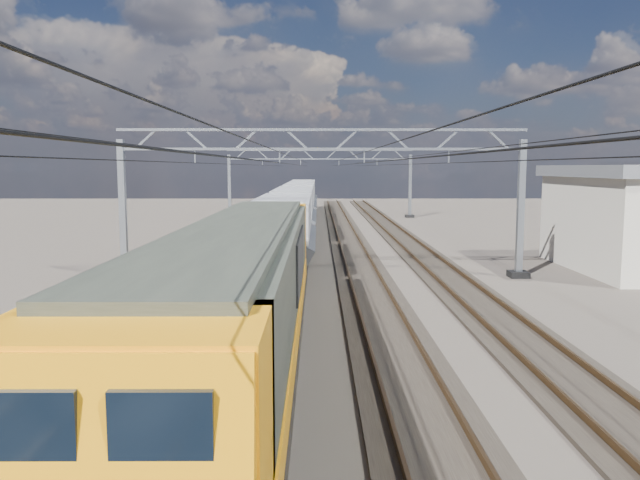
{
  "coord_description": "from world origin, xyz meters",
  "views": [
    {
      "loc": [
        -0.19,
        -25.68,
        5.3
      ],
      "look_at": [
        -0.11,
        -0.92,
        2.4
      ],
      "focal_mm": 35.0,
      "sensor_mm": 36.0,
      "label": 1
    }
  ],
  "objects_px": {
    "catenary_gantry_far": "(320,180)",
    "hopper_wagon_fourth": "(303,193)",
    "hopper_wagon_mid": "(294,208)",
    "hopper_wagon_third": "(300,199)",
    "locomotive": "(244,290)",
    "catenary_gantry_mid": "(322,197)",
    "hopper_wagon_lead": "(284,226)"
  },
  "relations": [
    {
      "from": "catenary_gantry_far",
      "to": "hopper_wagon_fourth",
      "type": "bearing_deg",
      "value": 101.81
    },
    {
      "from": "catenary_gantry_far",
      "to": "hopper_wagon_mid",
      "type": "distance_m",
      "value": 19.01
    },
    {
      "from": "hopper_wagon_mid",
      "to": "hopper_wagon_third",
      "type": "xyz_separation_m",
      "value": [
        0.0,
        14.2,
        0.0
      ]
    },
    {
      "from": "locomotive",
      "to": "hopper_wagon_fourth",
      "type": "relative_size",
      "value": 1.62
    },
    {
      "from": "hopper_wagon_third",
      "to": "hopper_wagon_fourth",
      "type": "xyz_separation_m",
      "value": [
        0.0,
        14.2,
        0.0
      ]
    },
    {
      "from": "catenary_gantry_mid",
      "to": "catenary_gantry_far",
      "type": "distance_m",
      "value": 36.0
    },
    {
      "from": "hopper_wagon_third",
      "to": "catenary_gantry_far",
      "type": "bearing_deg",
      "value": 66.65
    },
    {
      "from": "catenary_gantry_mid",
      "to": "locomotive",
      "type": "height_order",
      "value": "catenary_gantry_mid"
    },
    {
      "from": "locomotive",
      "to": "hopper_wagon_fourth",
      "type": "bearing_deg",
      "value": 90.0
    },
    {
      "from": "catenary_gantry_mid",
      "to": "catenary_gantry_far",
      "type": "bearing_deg",
      "value": 90.0
    },
    {
      "from": "hopper_wagon_mid",
      "to": "hopper_wagon_third",
      "type": "relative_size",
      "value": 1.0
    },
    {
      "from": "catenary_gantry_mid",
      "to": "hopper_wagon_fourth",
      "type": "bearing_deg",
      "value": 92.51
    },
    {
      "from": "catenary_gantry_far",
      "to": "hopper_wagon_mid",
      "type": "height_order",
      "value": "catenary_gantry_far"
    },
    {
      "from": "catenary_gantry_far",
      "to": "hopper_wagon_third",
      "type": "relative_size",
      "value": 1.53
    },
    {
      "from": "hopper_wagon_mid",
      "to": "hopper_wagon_fourth",
      "type": "bearing_deg",
      "value": 90.0
    },
    {
      "from": "catenary_gantry_mid",
      "to": "catenary_gantry_far",
      "type": "relative_size",
      "value": 1.0
    },
    {
      "from": "hopper_wagon_fourth",
      "to": "locomotive",
      "type": "bearing_deg",
      "value": -90.0
    },
    {
      "from": "hopper_wagon_mid",
      "to": "hopper_wagon_fourth",
      "type": "xyz_separation_m",
      "value": [
        0.0,
        28.4,
        0.0
      ]
    },
    {
      "from": "catenary_gantry_far",
      "to": "hopper_wagon_third",
      "type": "xyz_separation_m",
      "value": [
        -2.0,
        -4.63,
        -1.67
      ]
    },
    {
      "from": "catenary_gantry_far",
      "to": "locomotive",
      "type": "relative_size",
      "value": 0.94
    },
    {
      "from": "catenary_gantry_far",
      "to": "hopper_wagon_lead",
      "type": "bearing_deg",
      "value": -93.47
    },
    {
      "from": "hopper_wagon_mid",
      "to": "hopper_wagon_fourth",
      "type": "relative_size",
      "value": 1.0
    },
    {
      "from": "catenary_gantry_mid",
      "to": "hopper_wagon_third",
      "type": "xyz_separation_m",
      "value": [
        -2.0,
        31.37,
        -1.67
      ]
    },
    {
      "from": "hopper_wagon_third",
      "to": "hopper_wagon_mid",
      "type": "bearing_deg",
      "value": -90.0
    },
    {
      "from": "catenary_gantry_far",
      "to": "hopper_wagon_fourth",
      "type": "xyz_separation_m",
      "value": [
        -2.0,
        9.57,
        -1.67
      ]
    },
    {
      "from": "locomotive",
      "to": "catenary_gantry_mid",
      "type": "bearing_deg",
      "value": 82.27
    },
    {
      "from": "catenary_gantry_far",
      "to": "locomotive",
      "type": "xyz_separation_m",
      "value": [
        -2.0,
        -50.73,
        -1.58
      ]
    },
    {
      "from": "catenary_gantry_far",
      "to": "hopper_wagon_lead",
      "type": "xyz_separation_m",
      "value": [
        -2.0,
        -33.03,
        -1.67
      ]
    },
    {
      "from": "catenary_gantry_mid",
      "to": "catenary_gantry_far",
      "type": "xyz_separation_m",
      "value": [
        0.0,
        36.0,
        0.0
      ]
    },
    {
      "from": "hopper_wagon_lead",
      "to": "hopper_wagon_mid",
      "type": "bearing_deg",
      "value": 90.0
    },
    {
      "from": "catenary_gantry_far",
      "to": "locomotive",
      "type": "bearing_deg",
      "value": -92.26
    },
    {
      "from": "catenary_gantry_far",
      "to": "hopper_wagon_lead",
      "type": "height_order",
      "value": "catenary_gantry_far"
    }
  ]
}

